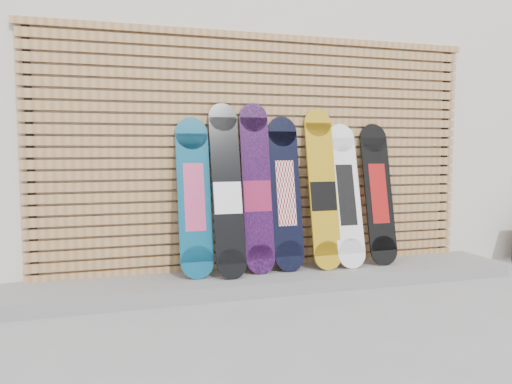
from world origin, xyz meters
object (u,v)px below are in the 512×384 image
snowboard_4 (323,189)px  snowboard_0 (194,197)px  snowboard_1 (227,190)px  snowboard_2 (257,189)px  snowboard_6 (378,193)px  snowboard_3 (286,193)px  snowboard_5 (346,195)px

snowboard_4 → snowboard_0: bearing=179.0°
snowboard_1 → snowboard_2: 0.29m
snowboard_1 → snowboard_6: size_ratio=1.12×
snowboard_3 → snowboard_6: bearing=-0.8°
snowboard_2 → snowboard_3: bearing=0.9°
snowboard_0 → snowboard_3: (0.85, 0.00, 0.01)m
snowboard_2 → snowboard_4: bearing=-1.8°
snowboard_4 → snowboard_5: 0.25m
snowboard_3 → snowboard_6: 0.96m
snowboard_4 → snowboard_6: bearing=1.1°
snowboard_1 → snowboard_3: snowboard_1 is taller
snowboard_0 → snowboard_6: snowboard_0 is taller
snowboard_3 → snowboard_4: 0.36m
snowboard_2 → snowboard_5: snowboard_2 is taller
snowboard_1 → snowboard_4: 0.93m
snowboard_2 → snowboard_5: bearing=-1.4°
snowboard_2 → snowboard_3: 0.28m
snowboard_0 → snowboard_2: bearing=0.0°
snowboard_3 → snowboard_2: bearing=-179.1°
snowboard_3 → snowboard_6: (0.96, -0.01, -0.03)m
snowboard_0 → snowboard_3: snowboard_3 is taller
snowboard_0 → snowboard_1: snowboard_1 is taller
snowboard_3 → snowboard_4: bearing=-4.0°
snowboard_0 → snowboard_1: 0.29m
snowboard_0 → snowboard_6: 1.81m
snowboard_3 → snowboard_1: bearing=-174.6°
snowboard_0 → snowboard_5: bearing=-0.9°
snowboard_2 → snowboard_4: (0.64, -0.02, -0.02)m
snowboard_1 → snowboard_0: bearing=170.1°
snowboard_4 → snowboard_5: bearing=-0.3°
snowboard_0 → snowboard_5: (1.45, -0.02, -0.02)m
snowboard_1 → snowboard_5: bearing=1.4°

